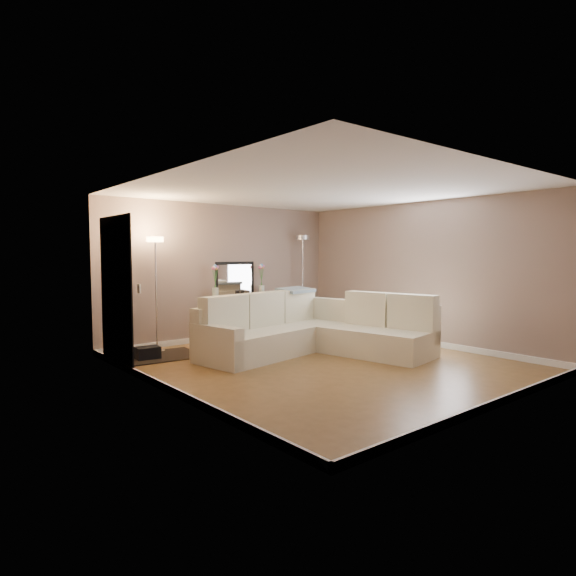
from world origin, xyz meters
TOP-DOWN VIEW (x-y plane):
  - floor at (0.00, 0.00)m, footprint 5.00×5.50m
  - ceiling at (0.00, 0.00)m, footprint 5.00×5.50m
  - wall_back at (0.00, 2.76)m, footprint 5.00×0.02m
  - wall_front at (0.00, -2.76)m, footprint 5.00×0.02m
  - wall_left at (-2.51, 0.00)m, footprint 0.02×5.50m
  - wall_right at (2.51, 0.00)m, footprint 0.02×5.50m
  - baseboard_back at (0.00, 2.73)m, footprint 5.00×0.03m
  - baseboard_front at (0.00, -2.73)m, footprint 5.00×0.03m
  - baseboard_left at (-2.48, 0.00)m, footprint 0.03×5.50m
  - baseboard_right at (2.48, 0.00)m, footprint 0.03×5.50m
  - doorway at (-2.48, 1.70)m, footprint 0.02×1.20m
  - switch_plate at (-2.48, 0.85)m, footprint 0.02×0.08m
  - sectional_sofa at (0.39, 0.70)m, footprint 3.30×2.87m
  - throw_blanket at (0.76, 1.49)m, footprint 0.80×0.57m
  - console_table at (0.17, 2.60)m, footprint 1.27×0.34m
  - leaning_mirror at (0.25, 2.76)m, footprint 0.90×0.05m
  - table_decor at (0.24, 2.56)m, footprint 0.54×0.12m
  - flower_vase_left at (-0.29, 2.60)m, footprint 0.14×0.12m
  - flower_vase_right at (0.78, 2.60)m, footprint 0.14×0.12m
  - floor_lamp_lit at (-1.57, 2.37)m, footprint 0.30×0.30m
  - floor_lamp_unlit at (1.78, 2.48)m, footprint 0.34×0.34m
  - charcoal_rug at (-1.71, 2.01)m, footprint 1.34×1.05m
  - black_bag at (-1.93, 1.92)m, footprint 0.38×0.28m

SIDE VIEW (x-z plane):
  - floor at x=0.00m, z-range -0.01..0.00m
  - charcoal_rug at x=-1.71m, z-range 0.00..0.02m
  - baseboard_back at x=0.00m, z-range 0.00..0.10m
  - baseboard_front at x=0.00m, z-range 0.00..0.10m
  - baseboard_left at x=-2.48m, z-range 0.00..0.10m
  - baseboard_right at x=2.48m, z-range 0.00..0.10m
  - black_bag at x=-1.93m, z-range -0.03..0.20m
  - sectional_sofa at x=0.39m, z-range -0.13..0.88m
  - console_table at x=0.17m, z-range 0.05..0.83m
  - table_decor at x=0.24m, z-range 0.76..0.89m
  - throw_blanket at x=0.76m, z-range 0.95..1.04m
  - flower_vase_left at x=-0.29m, z-range 0.74..1.41m
  - flower_vase_right at x=0.78m, z-range 0.74..1.41m
  - doorway at x=-2.48m, z-range 0.00..2.20m
  - leaning_mirror at x=0.25m, z-range 0.80..1.50m
  - switch_plate at x=-2.48m, z-range 1.14..1.26m
  - wall_back at x=0.00m, z-range 0.00..2.60m
  - wall_front at x=0.00m, z-range 0.00..2.60m
  - wall_left at x=-2.51m, z-range 0.00..2.60m
  - wall_right at x=2.51m, z-range 0.00..2.60m
  - floor_lamp_lit at x=-1.57m, z-range 0.40..2.34m
  - floor_lamp_unlit at x=1.78m, z-range 0.42..2.47m
  - ceiling at x=0.00m, z-range 2.60..2.61m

